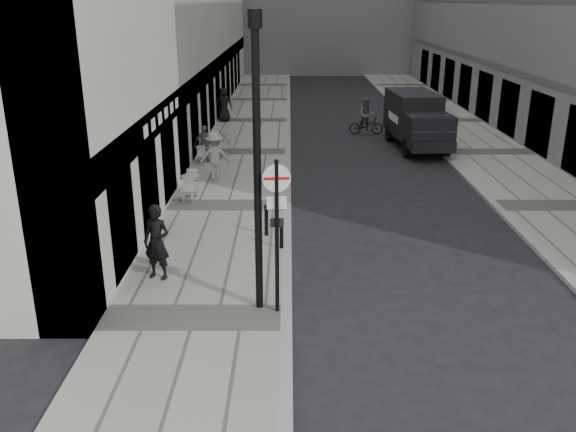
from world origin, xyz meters
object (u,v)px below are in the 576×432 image
sign_post (277,217)px  panel_van (416,118)px  cyclist (366,120)px  lamppost (257,153)px  walking_man (157,242)px

sign_post → panel_van: 17.42m
panel_van → cyclist: panel_van is taller
sign_post → lamppost: size_ratio=0.54×
walking_man → cyclist: 19.02m
panel_van → sign_post: bearing=-115.2°
walking_man → lamppost: (2.55, -1.49, 2.58)m
walking_man → panel_van: panel_van is taller
sign_post → cyclist: (4.24, 19.29, -1.59)m
walking_man → sign_post: bearing=-10.6°
walking_man → sign_post: size_ratio=0.55×
sign_post → panel_van: sign_post is taller
walking_man → cyclist: (7.19, 17.60, -0.33)m
cyclist → walking_man: bearing=-109.9°
walking_man → lamppost: lamppost is taller
sign_post → lamppost: 1.39m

